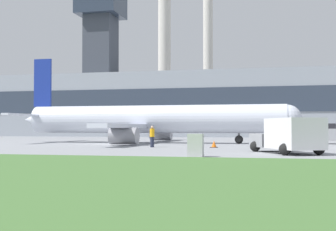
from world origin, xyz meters
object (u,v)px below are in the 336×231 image
(airplane, at_px, (150,120))
(ground_crew_person, at_px, (152,136))
(pushback_tug, at_px, (328,135))
(baggage_truck, at_px, (289,136))

(airplane, relative_size, ground_crew_person, 16.92)
(ground_crew_person, bearing_deg, pushback_tug, 37.75)
(pushback_tug, height_order, ground_crew_person, pushback_tug)
(ground_crew_person, bearing_deg, airplane, 106.49)
(airplane, distance_m, ground_crew_person, 10.21)
(airplane, bearing_deg, ground_crew_person, -73.51)
(airplane, xyz_separation_m, baggage_truck, (13.36, -16.43, -1.28))
(baggage_truck, bearing_deg, ground_crew_person, 147.26)
(baggage_truck, distance_m, ground_crew_person, 12.48)
(pushback_tug, xyz_separation_m, baggage_truck, (-4.00, -17.97, 0.18))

